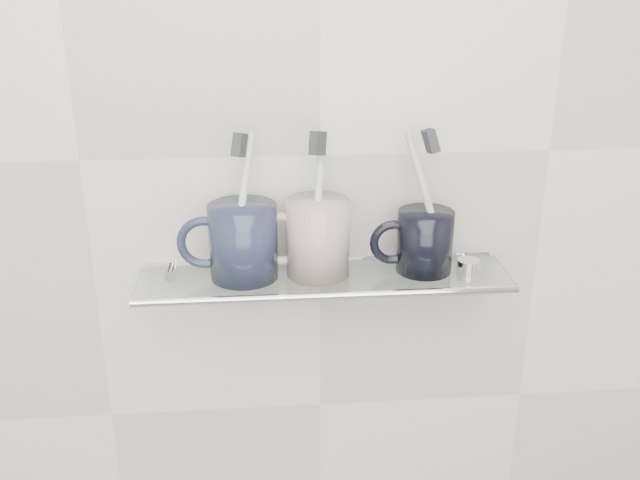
{
  "coord_description": "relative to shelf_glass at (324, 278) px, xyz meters",
  "views": [
    {
      "loc": [
        -0.08,
        0.16,
        1.5
      ],
      "look_at": [
        -0.01,
        1.04,
        1.15
      ],
      "focal_mm": 40.0,
      "sensor_mm": 36.0,
      "label": 1
    }
  ],
  "objects": [
    {
      "name": "mug_center",
      "position": [
        -0.01,
        0.0,
        0.06
      ],
      "size": [
        0.1,
        0.1,
        0.1
      ],
      "primitive_type": "cylinder",
      "rotation": [
        0.0,
        0.0,
        0.23
      ],
      "color": "silver",
      "rests_on": "shelf_glass"
    },
    {
      "name": "toothbrush_right",
      "position": [
        0.14,
        0.0,
        0.1
      ],
      "size": [
        0.07,
        0.03,
        0.18
      ],
      "primitive_type": "cylinder",
      "rotation": [
        -0.16,
        -0.28,
        0.18
      ],
      "color": "beige",
      "rests_on": "mug_right"
    },
    {
      "name": "mug_left_handle",
      "position": [
        -0.16,
        0.0,
        0.05
      ],
      "size": [
        0.07,
        0.01,
        0.07
      ],
      "primitive_type": "torus",
      "rotation": [
        1.57,
        0.0,
        0.0
      ],
      "color": "black",
      "rests_on": "mug_left"
    },
    {
      "name": "mug_right",
      "position": [
        0.14,
        0.0,
        0.05
      ],
      "size": [
        0.08,
        0.08,
        0.09
      ],
      "primitive_type": "cylinder",
      "rotation": [
        0.0,
        0.0,
        0.07
      ],
      "color": "black",
      "rests_on": "shelf_glass"
    },
    {
      "name": "bristles_right",
      "position": [
        0.14,
        0.0,
        0.19
      ],
      "size": [
        0.02,
        0.03,
        0.04
      ],
      "primitive_type": "cube",
      "rotation": [
        -0.16,
        -0.28,
        0.18
      ],
      "color": "#292B2E",
      "rests_on": "toothbrush_right"
    },
    {
      "name": "bracket_right",
      "position": [
        0.21,
        0.05,
        -0.01
      ],
      "size": [
        0.02,
        0.03,
        0.02
      ],
      "primitive_type": "cylinder",
      "rotation": [
        1.57,
        0.0,
        0.0
      ],
      "color": "silver",
      "rests_on": "wall_back"
    },
    {
      "name": "toothbrush_left",
      "position": [
        -0.11,
        0.0,
        0.1
      ],
      "size": [
        0.04,
        0.05,
        0.19
      ],
      "primitive_type": "cylinder",
      "rotation": [
        -0.26,
        0.07,
        -0.37
      ],
      "color": "silver",
      "rests_on": "mug_left"
    },
    {
      "name": "wall_back",
      "position": [
        0.0,
        0.06,
        0.15
      ],
      "size": [
        2.5,
        0.0,
        2.5
      ],
      "primitive_type": "plane",
      "rotation": [
        1.57,
        0.0,
        0.0
      ],
      "color": "beige",
      "rests_on": "ground"
    },
    {
      "name": "mug_left",
      "position": [
        -0.11,
        0.0,
        0.05
      ],
      "size": [
        0.1,
        0.1,
        0.1
      ],
      "primitive_type": "cylinder",
      "rotation": [
        0.0,
        0.0,
        0.06
      ],
      "color": "black",
      "rests_on": "shelf_glass"
    },
    {
      "name": "mug_center_handle",
      "position": [
        -0.06,
        0.0,
        0.06
      ],
      "size": [
        0.07,
        0.01,
        0.07
      ],
      "primitive_type": "torus",
      "rotation": [
        1.57,
        0.0,
        0.0
      ],
      "color": "silver",
      "rests_on": "mug_center"
    },
    {
      "name": "shelf_glass",
      "position": [
        0.0,
        0.0,
        0.0
      ],
      "size": [
        0.5,
        0.12,
        0.01
      ],
      "primitive_type": "cube",
      "color": "silver",
      "rests_on": "wall_back"
    },
    {
      "name": "bristles_left",
      "position": [
        -0.11,
        0.0,
        0.19
      ],
      "size": [
        0.02,
        0.03,
        0.04
      ],
      "primitive_type": "cube",
      "rotation": [
        -0.26,
        0.07,
        -0.37
      ],
      "color": "#292B2E",
      "rests_on": "toothbrush_left"
    },
    {
      "name": "bracket_left",
      "position": [
        -0.21,
        0.05,
        -0.01
      ],
      "size": [
        0.02,
        0.03,
        0.02
      ],
      "primitive_type": "cylinder",
      "rotation": [
        1.57,
        0.0,
        0.0
      ],
      "color": "silver",
      "rests_on": "wall_back"
    },
    {
      "name": "shelf_rail",
      "position": [
        0.0,
        -0.06,
        0.0
      ],
      "size": [
        0.5,
        0.01,
        0.01
      ],
      "primitive_type": "cylinder",
      "rotation": [
        0.0,
        1.57,
        0.0
      ],
      "color": "silver",
      "rests_on": "shelf_glass"
    },
    {
      "name": "bristles_center",
      "position": [
        -0.01,
        0.0,
        0.19
      ],
      "size": [
        0.03,
        0.03,
        0.03
      ],
      "primitive_type": "cube",
      "rotation": [
        -0.21,
        -0.07,
        -0.68
      ],
      "color": "#292B2E",
      "rests_on": "toothbrush_center"
    },
    {
      "name": "toothbrush_center",
      "position": [
        -0.01,
        0.0,
        0.1
      ],
      "size": [
        0.03,
        0.05,
        0.19
      ],
      "primitive_type": "cylinder",
      "rotation": [
        -0.21,
        -0.07,
        -0.68
      ],
      "color": "silver",
      "rests_on": "mug_center"
    },
    {
      "name": "chrome_cap",
      "position": [
        0.2,
        0.0,
        0.01
      ],
      "size": [
        0.03,
        0.03,
        0.01
      ],
      "primitive_type": "cylinder",
      "color": "silver",
      "rests_on": "shelf_glass"
    },
    {
      "name": "mug_right_handle",
      "position": [
        0.09,
        0.0,
        0.05
      ],
      "size": [
        0.06,
        0.01,
        0.06
      ],
      "primitive_type": "torus",
      "rotation": [
        1.57,
        0.0,
        0.0
      ],
      "color": "black",
      "rests_on": "mug_right"
    }
  ]
}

